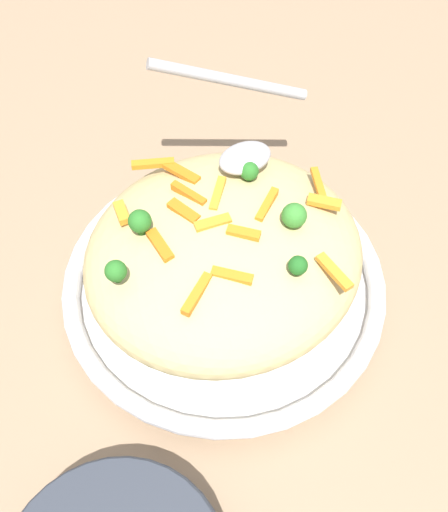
# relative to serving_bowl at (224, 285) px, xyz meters

# --- Properties ---
(ground_plane) EXTENTS (2.40, 2.40, 0.00)m
(ground_plane) POSITION_rel_serving_bowl_xyz_m (0.00, 0.00, -0.02)
(ground_plane) COLOR #9E7F60
(serving_bowl) EXTENTS (0.34, 0.34, 0.04)m
(serving_bowl) POSITION_rel_serving_bowl_xyz_m (0.00, 0.00, 0.00)
(serving_bowl) COLOR silver
(serving_bowl) RESTS_ON ground_plane
(pasta_mound) EXTENTS (0.28, 0.26, 0.09)m
(pasta_mound) POSITION_rel_serving_bowl_xyz_m (0.00, 0.00, 0.06)
(pasta_mound) COLOR #D1BA7A
(pasta_mound) RESTS_ON serving_bowl
(carrot_piece_0) EXTENTS (0.03, 0.03, 0.01)m
(carrot_piece_0) POSITION_rel_serving_bowl_xyz_m (-0.01, 0.02, 0.11)
(carrot_piece_0) COLOR orange
(carrot_piece_0) RESTS_ON pasta_mound
(carrot_piece_1) EXTENTS (0.04, 0.03, 0.01)m
(carrot_piece_1) POSITION_rel_serving_bowl_xyz_m (-0.05, 0.00, 0.10)
(carrot_piece_1) COLOR orange
(carrot_piece_1) RESTS_ON pasta_mound
(carrot_piece_2) EXTENTS (0.02, 0.04, 0.01)m
(carrot_piece_2) POSITION_rel_serving_bowl_xyz_m (0.01, -0.05, 0.10)
(carrot_piece_2) COLOR orange
(carrot_piece_2) RESTS_ON pasta_mound
(carrot_piece_3) EXTENTS (0.01, 0.04, 0.01)m
(carrot_piece_3) POSITION_rel_serving_bowl_xyz_m (0.06, -0.01, 0.10)
(carrot_piece_3) COLOR orange
(carrot_piece_3) RESTS_ON pasta_mound
(carrot_piece_4) EXTENTS (0.04, 0.02, 0.01)m
(carrot_piece_4) POSITION_rel_serving_bowl_xyz_m (0.01, -0.01, 0.10)
(carrot_piece_4) COLOR orange
(carrot_piece_4) RESTS_ON pasta_mound
(carrot_piece_5) EXTENTS (0.03, 0.03, 0.01)m
(carrot_piece_5) POSITION_rel_serving_bowl_xyz_m (0.02, 0.05, 0.10)
(carrot_piece_5) COLOR orange
(carrot_piece_5) RESTS_ON pasta_mound
(carrot_piece_6) EXTENTS (0.04, 0.03, 0.01)m
(carrot_piece_6) POSITION_rel_serving_bowl_xyz_m (0.02, -0.11, 0.10)
(carrot_piece_6) COLOR orange
(carrot_piece_6) RESTS_ON pasta_mound
(carrot_piece_7) EXTENTS (0.01, 0.03, 0.01)m
(carrot_piece_7) POSITION_rel_serving_bowl_xyz_m (0.07, -0.07, 0.10)
(carrot_piece_7) COLOR orange
(carrot_piece_7) RESTS_ON pasta_mound
(carrot_piece_8) EXTENTS (0.03, 0.04, 0.01)m
(carrot_piece_8) POSITION_rel_serving_bowl_xyz_m (-0.01, -0.04, 0.10)
(carrot_piece_8) COLOR orange
(carrot_piece_8) RESTS_ON pasta_mound
(carrot_piece_9) EXTENTS (0.03, 0.03, 0.01)m
(carrot_piece_9) POSITION_rel_serving_bowl_xyz_m (-0.10, 0.02, 0.10)
(carrot_piece_9) COLOR orange
(carrot_piece_9) RESTS_ON pasta_mound
(carrot_piece_10) EXTENTS (0.01, 0.04, 0.01)m
(carrot_piece_10) POSITION_rel_serving_bowl_xyz_m (-0.06, 0.09, 0.10)
(carrot_piece_10) COLOR orange
(carrot_piece_10) RESTS_ON pasta_mound
(carrot_piece_11) EXTENTS (0.03, 0.04, 0.01)m
(carrot_piece_11) POSITION_rel_serving_bowl_xyz_m (-0.00, -0.08, 0.10)
(carrot_piece_11) COLOR orange
(carrot_piece_11) RESTS_ON pasta_mound
(carrot_piece_12) EXTENTS (0.02, 0.04, 0.01)m
(carrot_piece_12) POSITION_rel_serving_bowl_xyz_m (0.02, -0.03, 0.10)
(carrot_piece_12) COLOR orange
(carrot_piece_12) RESTS_ON pasta_mound
(carrot_piece_13) EXTENTS (0.04, 0.03, 0.01)m
(carrot_piece_13) POSITION_rel_serving_bowl_xyz_m (0.06, 0.05, 0.10)
(carrot_piece_13) COLOR orange
(carrot_piece_13) RESTS_ON pasta_mound
(carrot_piece_14) EXTENTS (0.02, 0.04, 0.01)m
(carrot_piece_14) POSITION_rel_serving_bowl_xyz_m (-0.11, 0.00, 0.10)
(carrot_piece_14) COLOR orange
(carrot_piece_14) RESTS_ON pasta_mound
(broccoli_floret_0) EXTENTS (0.02, 0.02, 0.02)m
(broccoli_floret_0) POSITION_rel_serving_bowl_xyz_m (0.11, 0.00, 0.11)
(broccoli_floret_0) COLOR #296820
(broccoli_floret_0) RESTS_ON pasta_mound
(broccoli_floret_1) EXTENTS (0.02, 0.02, 0.02)m
(broccoli_floret_1) POSITION_rel_serving_bowl_xyz_m (-0.05, -0.04, 0.11)
(broccoli_floret_1) COLOR #296820
(broccoli_floret_1) RESTS_ON pasta_mound
(broccoli_floret_2) EXTENTS (0.02, 0.02, 0.03)m
(broccoli_floret_2) POSITION_rel_serving_bowl_xyz_m (-0.06, 0.03, 0.11)
(broccoli_floret_2) COLOR #377928
(broccoli_floret_2) RESTS_ON pasta_mound
(broccoli_floret_3) EXTENTS (0.02, 0.02, 0.03)m
(broccoli_floret_3) POSITION_rel_serving_bowl_xyz_m (0.07, -0.04, 0.11)
(broccoli_floret_3) COLOR #296820
(broccoli_floret_3) RESTS_ON pasta_mound
(broccoli_floret_4) EXTENTS (0.02, 0.02, 0.02)m
(broccoli_floret_4) POSITION_rel_serving_bowl_xyz_m (-0.03, 0.08, 0.11)
(broccoli_floret_4) COLOR #205B1C
(broccoli_floret_4) RESTS_ON pasta_mound
(serving_spoon) EXTENTS (0.16, 0.13, 0.08)m
(serving_spoon) POSITION_rel_serving_bowl_xyz_m (-0.07, -0.09, 0.12)
(serving_spoon) COLOR #B7B7BC
(serving_spoon) RESTS_ON pasta_mound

